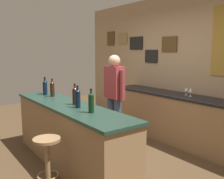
{
  "coord_description": "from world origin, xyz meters",
  "views": [
    {
      "loc": [
        3.24,
        -2.0,
        1.69
      ],
      "look_at": [
        -0.08,
        0.45,
        1.05
      ],
      "focal_mm": 40.17,
      "sensor_mm": 36.0,
      "label": 1
    }
  ],
  "objects": [
    {
      "name": "wine_bottle_e",
      "position": [
        0.28,
        -0.39,
        1.06
      ],
      "size": [
        0.07,
        0.07,
        0.31
      ],
      "color": "black",
      "rests_on": "bar_counter"
    },
    {
      "name": "bar_counter",
      "position": [
        0.0,
        -0.4,
        0.46
      ],
      "size": [
        2.71,
        0.6,
        0.92
      ],
      "color": "olive",
      "rests_on": "ground_plane"
    },
    {
      "name": "wine_bottle_f",
      "position": [
        0.63,
        -0.39,
        1.06
      ],
      "size": [
        0.07,
        0.07,
        0.31
      ],
      "color": "black",
      "rests_on": "bar_counter"
    },
    {
      "name": "back_wall",
      "position": [
        0.02,
        2.03,
        1.42
      ],
      "size": [
        6.0,
        0.09,
        2.8
      ],
      "color": "tan",
      "rests_on": "ground_plane"
    },
    {
      "name": "ground_plane",
      "position": [
        0.0,
        0.0,
        0.0
      ],
      "size": [
        10.0,
        10.0,
        0.0
      ],
      "primitive_type": "plane",
      "color": "#4C3823"
    },
    {
      "name": "wine_bottle_b",
      "position": [
        -0.96,
        -0.36,
        1.06
      ],
      "size": [
        0.07,
        0.07,
        0.31
      ],
      "color": "black",
      "rests_on": "bar_counter"
    },
    {
      "name": "bartender",
      "position": [
        -0.25,
        0.63,
        0.94
      ],
      "size": [
        0.52,
        0.21,
        1.62
      ],
      "color": "#384766",
      "rests_on": "ground_plane"
    },
    {
      "name": "wine_bottle_d",
      "position": [
        0.08,
        -0.33,
        1.06
      ],
      "size": [
        0.07,
        0.07,
        0.31
      ],
      "color": "black",
      "rests_on": "bar_counter"
    },
    {
      "name": "side_counter",
      "position": [
        0.4,
        1.65,
        0.45
      ],
      "size": [
        3.13,
        0.56,
        0.9
      ],
      "color": "olive",
      "rests_on": "ground_plane"
    },
    {
      "name": "wine_glass_b",
      "position": [
        0.59,
        1.67,
        1.01
      ],
      "size": [
        0.07,
        0.07,
        0.16
      ],
      "color": "silver",
      "rests_on": "side_counter"
    },
    {
      "name": "wine_glass_a",
      "position": [
        0.47,
        1.71,
        1.01
      ],
      "size": [
        0.07,
        0.07,
        0.16
      ],
      "color": "silver",
      "rests_on": "side_counter"
    },
    {
      "name": "wine_bottle_c",
      "position": [
        -0.73,
        -0.32,
        1.06
      ],
      "size": [
        0.07,
        0.07,
        0.31
      ],
      "color": "black",
      "rests_on": "bar_counter"
    },
    {
      "name": "wine_bottle_a",
      "position": [
        -1.08,
        -0.31,
        1.06
      ],
      "size": [
        0.07,
        0.07,
        0.31
      ],
      "color": "black",
      "rests_on": "bar_counter"
    },
    {
      "name": "bar_stool",
      "position": [
        0.54,
        -0.95,
        0.46
      ],
      "size": [
        0.32,
        0.32,
        0.68
      ],
      "color": "olive",
      "rests_on": "ground_plane"
    }
  ]
}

